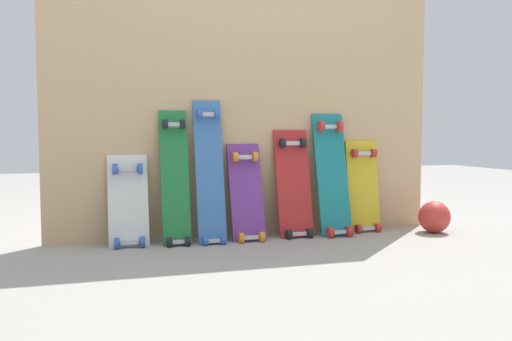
{
  "coord_description": "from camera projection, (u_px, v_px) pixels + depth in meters",
  "views": [
    {
      "loc": [
        -0.89,
        -3.09,
        0.64
      ],
      "look_at": [
        0.0,
        -0.07,
        0.42
      ],
      "focal_mm": 36.73,
      "sensor_mm": 36.0,
      "label": 1
    }
  ],
  "objects": [
    {
      "name": "plywood_wall_panel",
      "position": [
        250.0,
        91.0,
        3.26
      ],
      "size": [
        2.46,
        0.04,
        1.81
      ],
      "primitive_type": "cube",
      "color": "tan",
      "rests_on": "ground"
    },
    {
      "name": "rubber_ball",
      "position": [
        434.0,
        217.0,
        3.38
      ],
      "size": [
        0.2,
        0.2,
        0.2
      ],
      "primitive_type": "sphere",
      "color": "red",
      "rests_on": "ground"
    },
    {
      "name": "skateboard_red",
      "position": [
        294.0,
        189.0,
        3.26
      ],
      "size": [
        0.22,
        0.22,
        0.73
      ],
      "color": "#B22626",
      "rests_on": "ground"
    },
    {
      "name": "skateboard_green",
      "position": [
        175.0,
        183.0,
        3.04
      ],
      "size": [
        0.16,
        0.24,
        0.85
      ],
      "color": "#1E7238",
      "rests_on": "ground"
    },
    {
      "name": "ground_plane",
      "position": [
        253.0,
        237.0,
        3.25
      ],
      "size": [
        12.0,
        12.0,
        0.0
      ],
      "primitive_type": "plane",
      "color": "#9E9991"
    },
    {
      "name": "skateboard_white",
      "position": [
        128.0,
        206.0,
        2.99
      ],
      "size": [
        0.23,
        0.2,
        0.59
      ],
      "color": "silver",
      "rests_on": "ground"
    },
    {
      "name": "skateboard_teal",
      "position": [
        333.0,
        179.0,
        3.31
      ],
      "size": [
        0.21,
        0.26,
        0.83
      ],
      "color": "#197A7F",
      "rests_on": "ground"
    },
    {
      "name": "skateboard_blue",
      "position": [
        210.0,
        177.0,
        3.09
      ],
      "size": [
        0.17,
        0.25,
        0.91
      ],
      "color": "#386BAD",
      "rests_on": "ground"
    },
    {
      "name": "skateboard_purple",
      "position": [
        247.0,
        197.0,
        3.16
      ],
      "size": [
        0.2,
        0.24,
        0.65
      ],
      "color": "#6B338C",
      "rests_on": "ground"
    },
    {
      "name": "skateboard_yellow",
      "position": [
        364.0,
        191.0,
        3.44
      ],
      "size": [
        0.22,
        0.16,
        0.66
      ],
      "color": "gold",
      "rests_on": "ground"
    }
  ]
}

